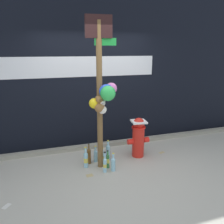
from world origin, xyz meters
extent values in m
plane|color=#ADA899|center=(0.00, 0.00, 0.00)|extent=(14.00, 14.00, 0.00)
cube|color=black|center=(0.00, 1.50, 1.66)|extent=(10.00, 0.20, 3.32)
cube|color=silver|center=(-0.43, 1.39, 1.76)|extent=(3.65, 0.01, 0.43)
cube|color=gray|center=(0.00, 1.13, 0.04)|extent=(8.00, 0.12, 0.08)
cylinder|color=brown|center=(-0.19, 0.25, 1.29)|extent=(0.10, 0.10, 2.57)
cube|color=#198C33|center=(-0.08, 0.25, 2.24)|extent=(0.37, 0.02, 0.12)
cube|color=black|center=(-0.19, 0.25, 2.47)|extent=(0.44, 0.10, 0.36)
sphere|color=yellow|center=(-0.30, 0.18, 1.23)|extent=(0.18, 0.18, 0.18)
sphere|color=blue|center=(-0.10, 0.12, 1.43)|extent=(0.25, 0.25, 0.25)
sphere|color=green|center=(-0.10, 0.05, 1.41)|extent=(0.26, 0.26, 0.26)
sphere|color=#D66BB2|center=(0.02, 0.23, 1.46)|extent=(0.20, 0.20, 0.20)
sphere|color=brown|center=(-0.23, 0.12, 1.17)|extent=(0.18, 0.18, 0.18)
sphere|color=brown|center=(-0.23, 0.12, 1.30)|extent=(0.13, 0.13, 0.13)
sphere|color=brown|center=(-0.27, 0.12, 1.34)|extent=(0.05, 0.05, 0.05)
sphere|color=brown|center=(-0.19, 0.12, 1.34)|extent=(0.05, 0.05, 0.05)
sphere|color=brown|center=(-0.23, 0.06, 1.30)|extent=(0.04, 0.04, 0.04)
sphere|color=silver|center=(-0.18, 0.11, 1.13)|extent=(0.15, 0.15, 0.15)
sphere|color=silver|center=(-0.18, 0.11, 1.24)|extent=(0.11, 0.11, 0.11)
sphere|color=silver|center=(-0.22, 0.11, 1.27)|extent=(0.04, 0.04, 0.04)
sphere|color=silver|center=(-0.15, 0.11, 1.27)|extent=(0.04, 0.04, 0.04)
sphere|color=#9D9992|center=(-0.18, 0.06, 1.24)|extent=(0.04, 0.04, 0.04)
cylinder|color=red|center=(0.66, 0.44, 0.30)|extent=(0.24, 0.24, 0.60)
cylinder|color=red|center=(0.66, 0.44, 0.62)|extent=(0.27, 0.27, 0.03)
sphere|color=red|center=(0.66, 0.44, 0.70)|extent=(0.23, 0.23, 0.23)
cylinder|color=red|center=(0.48, 0.44, 0.33)|extent=(0.11, 0.11, 0.11)
cylinder|color=red|center=(0.83, 0.44, 0.33)|extent=(0.11, 0.11, 0.11)
cube|color=white|center=(0.66, 0.44, 0.74)|extent=(0.32, 0.32, 0.03)
cylinder|color=#337038|center=(-0.08, 0.15, 0.12)|extent=(0.06, 0.06, 0.25)
cone|color=#337038|center=(-0.08, 0.15, 0.26)|extent=(0.06, 0.06, 0.02)
cylinder|color=#337038|center=(-0.08, 0.15, 0.30)|extent=(0.03, 0.03, 0.06)
cylinder|color=#D8C64C|center=(-0.08, 0.15, 0.14)|extent=(0.06, 0.06, 0.09)
cylinder|color=black|center=(-0.08, 0.15, 0.34)|extent=(0.03, 0.03, 0.01)
cylinder|color=#93CCE0|center=(-0.11, 0.36, 0.09)|extent=(0.06, 0.06, 0.19)
cone|color=#93CCE0|center=(-0.11, 0.36, 0.20)|extent=(0.06, 0.06, 0.03)
cylinder|color=#93CCE0|center=(-0.11, 0.36, 0.26)|extent=(0.03, 0.03, 0.09)
cylinder|color=#D8C64C|center=(-0.11, 0.36, 0.11)|extent=(0.07, 0.07, 0.07)
cylinder|color=gold|center=(-0.11, 0.36, 0.31)|extent=(0.03, 0.03, 0.01)
cylinder|color=#93CCE0|center=(-0.02, 0.02, 0.11)|extent=(0.08, 0.08, 0.23)
cone|color=#93CCE0|center=(-0.02, 0.02, 0.24)|extent=(0.08, 0.08, 0.03)
cylinder|color=#93CCE0|center=(-0.02, 0.02, 0.29)|extent=(0.03, 0.03, 0.07)
cylinder|color=gold|center=(-0.02, 0.02, 0.34)|extent=(0.04, 0.04, 0.01)
cylinder|color=#93CCE0|center=(-0.45, 0.30, 0.14)|extent=(0.08, 0.08, 0.27)
cone|color=#93CCE0|center=(-0.45, 0.30, 0.29)|extent=(0.08, 0.08, 0.03)
cylinder|color=#93CCE0|center=(-0.45, 0.30, 0.34)|extent=(0.04, 0.04, 0.08)
cylinder|color=#D8C64C|center=(-0.45, 0.30, 0.14)|extent=(0.08, 0.08, 0.09)
cylinder|color=gold|center=(-0.45, 0.30, 0.39)|extent=(0.04, 0.04, 0.01)
cylinder|color=#93CCE0|center=(0.02, 0.45, 0.15)|extent=(0.08, 0.08, 0.30)
cone|color=#93CCE0|center=(0.02, 0.45, 0.31)|extent=(0.08, 0.08, 0.03)
cylinder|color=#93CCE0|center=(0.02, 0.45, 0.36)|extent=(0.04, 0.04, 0.07)
cylinder|color=gold|center=(0.02, 0.45, 0.41)|extent=(0.04, 0.04, 0.01)
cylinder|color=brown|center=(-0.36, 0.43, 0.14)|extent=(0.07, 0.07, 0.28)
cone|color=brown|center=(-0.36, 0.43, 0.29)|extent=(0.07, 0.07, 0.03)
cylinder|color=brown|center=(-0.36, 0.43, 0.35)|extent=(0.02, 0.02, 0.09)
cylinder|color=black|center=(-0.36, 0.43, 0.41)|extent=(0.03, 0.03, 0.01)
cylinder|color=#93CCE0|center=(-0.17, 0.02, 0.12)|extent=(0.06, 0.06, 0.25)
cone|color=#93CCE0|center=(-0.17, 0.02, 0.26)|extent=(0.06, 0.06, 0.02)
cylinder|color=#93CCE0|center=(-0.17, 0.02, 0.32)|extent=(0.03, 0.03, 0.10)
cylinder|color=#D8C64C|center=(-0.17, 0.02, 0.12)|extent=(0.06, 0.06, 0.06)
cylinder|color=black|center=(-0.17, 0.02, 0.38)|extent=(0.04, 0.04, 0.01)
cylinder|color=#337038|center=(-0.09, 0.53, 0.15)|extent=(0.06, 0.06, 0.30)
cone|color=#337038|center=(-0.09, 0.53, 0.31)|extent=(0.06, 0.06, 0.02)
cylinder|color=#337038|center=(-0.09, 0.53, 0.37)|extent=(0.02, 0.02, 0.09)
cylinder|color=silver|center=(-0.09, 0.53, 0.15)|extent=(0.06, 0.06, 0.11)
cylinder|color=black|center=(-0.09, 0.53, 0.42)|extent=(0.03, 0.03, 0.01)
cylinder|color=#93CCE0|center=(-0.23, 0.46, 0.11)|extent=(0.07, 0.07, 0.22)
cone|color=#93CCE0|center=(-0.23, 0.46, 0.23)|extent=(0.07, 0.07, 0.03)
cylinder|color=#93CCE0|center=(-0.23, 0.46, 0.28)|extent=(0.03, 0.03, 0.07)
cylinder|color=gold|center=(-0.23, 0.46, 0.32)|extent=(0.04, 0.04, 0.01)
cube|color=silver|center=(-1.75, -0.46, 0.00)|extent=(0.13, 0.14, 0.01)
cube|color=tan|center=(-0.46, -0.01, 0.00)|extent=(0.13, 0.10, 0.01)
cube|color=tan|center=(1.21, 0.42, 0.00)|extent=(0.14, 0.10, 0.01)
camera|label=1|loc=(-1.23, -3.59, 2.11)|focal=37.57mm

